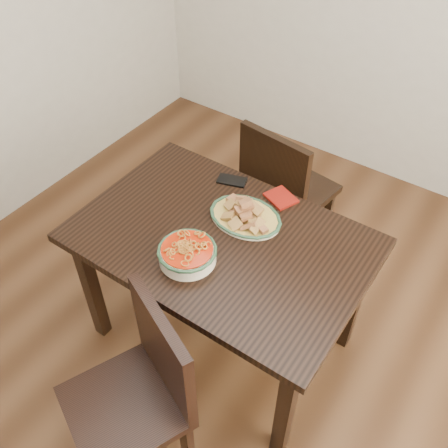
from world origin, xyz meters
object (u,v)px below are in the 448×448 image
Objects in this scene: chair_far at (283,188)px; chair_near at (142,388)px; dining_table at (221,252)px; fish_plate at (246,211)px; smartphone at (232,180)px; noodle_bowl at (187,252)px.

chair_near is (0.15, -1.33, 0.00)m from chair_far.
chair_far is at bearing 96.19° from dining_table.
chair_near reaches higher than fish_plate.
dining_table is 1.40× the size of chair_near.
chair_near is at bearing -93.87° from smartphone.
fish_plate is at bearing 117.21° from chair_near.
chair_near is 0.55m from noodle_bowl.
chair_near is at bearing -83.68° from dining_table.
smartphone is at bearing 136.91° from fish_plate.
smartphone is at bearing 127.80° from chair_near.
noodle_bowl is 0.53m from smartphone.
dining_table is at bearing 78.28° from noodle_bowl.
smartphone is (-0.17, 0.33, 0.10)m from dining_table.
chair_far is at bearing 100.25° from fish_plate.
dining_table is 3.79× the size of fish_plate.
smartphone is (-0.09, -0.36, 0.26)m from chair_far.
chair_near reaches higher than dining_table.
dining_table is 1.40× the size of chair_far.
dining_table is at bearing 103.72° from chair_far.
dining_table is 5.11× the size of noodle_bowl.
chair_far is 1.34m from chair_near.
chair_far is 3.66× the size of noodle_bowl.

